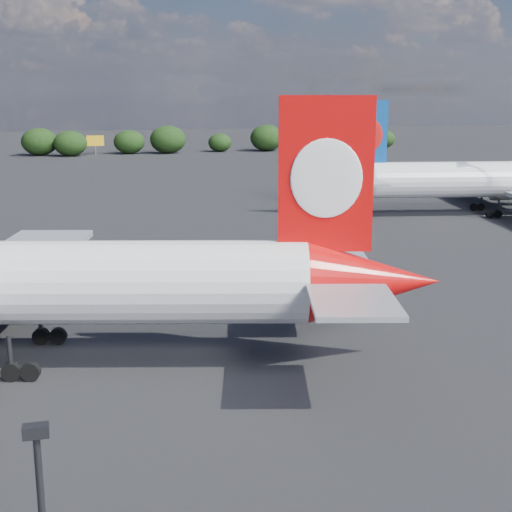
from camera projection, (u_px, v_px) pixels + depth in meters
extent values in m
plane|color=black|center=(36.00, 241.00, 89.10)|extent=(500.00, 500.00, 0.00)
cone|color=red|center=(373.00, 282.00, 48.59)|extent=(10.23, 7.74, 5.70)
cube|color=red|center=(326.00, 175.00, 46.89)|extent=(6.22, 2.07, 10.26)
ellipsoid|color=white|center=(326.00, 179.00, 46.60)|extent=(4.70, 1.38, 5.25)
ellipsoid|color=white|center=(325.00, 177.00, 47.27)|extent=(4.70, 1.38, 5.25)
cube|color=#9A9CA1|center=(354.00, 302.00, 42.36)|extent=(6.63, 7.88, 0.34)
cube|color=#9A9CA1|center=(330.00, 254.00, 54.57)|extent=(6.63, 7.88, 0.34)
cube|color=#9A9CA1|center=(24.00, 258.00, 63.16)|extent=(12.71, 23.93, 0.63)
cylinder|color=black|center=(10.00, 356.00, 45.93)|extent=(0.39, 0.39, 2.85)
cylinder|color=black|center=(11.00, 372.00, 46.18)|extent=(1.34, 0.80, 1.25)
cylinder|color=black|center=(31.00, 372.00, 46.19)|extent=(1.34, 0.80, 1.25)
cylinder|color=black|center=(40.00, 322.00, 52.60)|extent=(0.39, 0.39, 2.85)
cylinder|color=black|center=(41.00, 336.00, 52.84)|extent=(1.34, 0.80, 1.25)
cylinder|color=black|center=(58.00, 336.00, 52.86)|extent=(1.34, 0.80, 1.25)
cylinder|color=white|center=(505.00, 179.00, 107.08)|extent=(40.88, 12.22, 5.34)
cone|color=white|center=(344.00, 181.00, 105.13)|extent=(9.33, 6.72, 5.34)
cube|color=#0D4490|center=(367.00, 134.00, 103.82)|extent=(5.88, 1.53, 9.61)
ellipsoid|color=#B71412|center=(368.00, 135.00, 103.56)|extent=(4.45, 0.98, 4.91)
ellipsoid|color=#B71412|center=(367.00, 135.00, 104.18)|extent=(4.45, 0.98, 4.91)
cube|color=#9A9CA1|center=(368.00, 183.00, 99.50)|extent=(5.83, 7.13, 0.32)
cube|color=#9A9CA1|center=(350.00, 173.00, 110.90)|extent=(5.83, 7.13, 0.32)
cube|color=#9A9CA1|center=(482.00, 179.00, 121.10)|extent=(10.50, 22.22, 0.59)
cylinder|color=#9A9CA1|center=(507.00, 191.00, 116.41)|extent=(5.75, 3.76, 2.88)
cube|color=#9A9CA1|center=(507.00, 187.00, 116.24)|extent=(2.37, 0.72, 1.28)
cylinder|color=black|center=(498.00, 207.00, 104.65)|extent=(0.35, 0.35, 2.67)
cylinder|color=black|center=(498.00, 214.00, 104.88)|extent=(1.24, 0.67, 1.17)
cylinder|color=black|center=(490.00, 214.00, 104.79)|extent=(1.24, 0.67, 1.17)
cylinder|color=black|center=(481.00, 201.00, 110.87)|extent=(0.35, 0.35, 2.67)
cylinder|color=black|center=(481.00, 207.00, 111.10)|extent=(1.24, 0.67, 1.17)
cylinder|color=black|center=(474.00, 207.00, 111.01)|extent=(1.24, 0.67, 1.17)
cube|color=black|center=(36.00, 431.00, 15.07)|extent=(0.55, 0.30, 0.28)
cube|color=#ECB015|center=(95.00, 141.00, 206.09)|extent=(5.00, 0.30, 3.00)
cylinder|color=gray|center=(96.00, 150.00, 206.72)|extent=(0.30, 0.30, 2.50)
ellipsoid|color=black|center=(39.00, 142.00, 202.94)|extent=(10.18, 8.61, 7.83)
ellipsoid|color=black|center=(70.00, 143.00, 200.99)|extent=(9.36, 7.92, 7.20)
ellipsoid|color=black|center=(129.00, 142.00, 208.68)|extent=(9.04, 7.65, 6.95)
ellipsoid|color=black|center=(168.00, 139.00, 209.94)|extent=(10.63, 9.00, 8.18)
ellipsoid|color=black|center=(220.00, 143.00, 216.06)|extent=(7.16, 6.06, 5.51)
ellipsoid|color=black|center=(267.00, 138.00, 218.06)|extent=(10.39, 8.79, 7.99)
ellipsoid|color=black|center=(317.00, 141.00, 221.92)|extent=(7.34, 6.21, 5.64)
ellipsoid|color=black|center=(353.00, 137.00, 222.09)|extent=(10.62, 8.99, 8.17)
ellipsoid|color=black|center=(384.00, 139.00, 229.15)|extent=(7.56, 6.40, 5.82)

